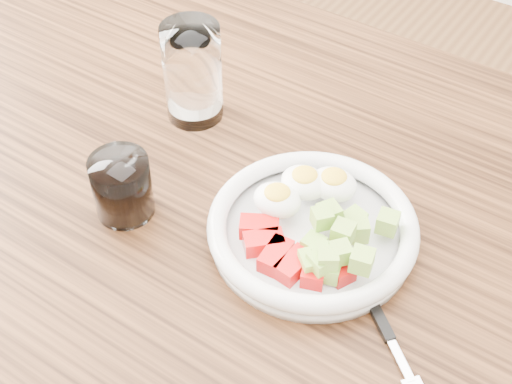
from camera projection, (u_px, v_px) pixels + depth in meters
dining_table at (258, 270)px, 0.93m from camera, size 1.50×0.90×0.77m
bowl at (312, 227)px, 0.81m from camera, size 0.24×0.24×0.06m
fork at (383, 326)px, 0.74m from camera, size 0.14×0.12×0.01m
water_glass at (193, 73)px, 0.94m from camera, size 0.08×0.08×0.14m
coffee_glass at (122, 187)px, 0.83m from camera, size 0.07×0.07×0.08m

